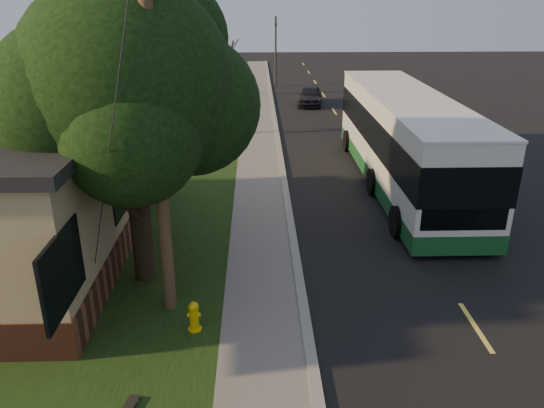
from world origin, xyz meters
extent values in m
plane|color=black|center=(0.00, 0.00, 0.00)|extent=(120.00, 120.00, 0.00)
cube|color=black|center=(4.00, 10.00, 0.01)|extent=(8.00, 80.00, 0.01)
cube|color=gray|center=(0.00, 10.00, 0.06)|extent=(0.25, 80.00, 0.12)
cube|color=slate|center=(-1.00, 10.00, 0.04)|extent=(2.00, 80.00, 0.08)
cube|color=black|center=(-4.50, 10.00, 0.04)|extent=(5.00, 80.00, 0.07)
cylinder|color=yellow|center=(-2.60, 0.00, 0.35)|extent=(0.22, 0.22, 0.55)
sphere|color=yellow|center=(-2.60, 0.00, 0.69)|extent=(0.24, 0.24, 0.24)
cylinder|color=yellow|center=(-2.60, 0.00, 0.47)|extent=(0.30, 0.10, 0.10)
cylinder|color=yellow|center=(-2.60, 0.00, 0.47)|extent=(0.10, 0.18, 0.10)
cylinder|color=yellow|center=(-2.60, 0.00, 0.09)|extent=(0.32, 0.32, 0.04)
cylinder|color=#473321|center=(-3.30, 1.00, 4.57)|extent=(0.30, 0.30, 9.00)
cylinder|color=#2D2D30|center=(-4.20, -0.10, 3.80)|extent=(2.52, 3.21, 7.60)
cylinder|color=black|center=(-4.20, 2.50, 2.07)|extent=(0.56, 0.56, 4.00)
sphere|color=black|center=(-4.20, 2.50, 5.27)|extent=(5.20, 5.20, 5.20)
sphere|color=black|center=(-2.80, 3.10, 4.67)|extent=(3.60, 3.60, 3.60)
sphere|color=black|center=(-5.40, 2.10, 4.97)|extent=(3.80, 3.80, 3.80)
sphere|color=black|center=(-3.90, 1.20, 4.37)|extent=(3.20, 3.20, 3.20)
sphere|color=black|center=(-4.80, 3.90, 5.67)|extent=(3.40, 3.40, 3.40)
sphere|color=black|center=(-3.30, 3.70, 6.27)|extent=(3.00, 3.00, 3.00)
cylinder|color=black|center=(-3.50, 18.00, 1.72)|extent=(0.24, 0.24, 3.30)
cylinder|color=black|center=(-3.50, 18.00, 3.37)|extent=(1.38, 0.57, 2.01)
cylinder|color=black|center=(-3.50, 18.00, 3.37)|extent=(0.74, 1.21, 1.58)
cylinder|color=black|center=(-3.50, 18.00, 3.37)|extent=(0.65, 1.05, 1.95)
cylinder|color=black|center=(-3.50, 18.00, 3.37)|extent=(1.28, 0.53, 1.33)
cylinder|color=black|center=(-3.50, 18.00, 3.37)|extent=(0.75, 1.21, 1.70)
cylinder|color=black|center=(-3.00, 30.00, 1.58)|extent=(0.24, 0.24, 3.03)
cylinder|color=black|center=(-3.00, 30.00, 3.10)|extent=(1.38, 0.57, 2.01)
cylinder|color=black|center=(-3.00, 30.00, 3.10)|extent=(0.74, 1.21, 1.58)
cylinder|color=black|center=(-3.00, 30.00, 3.10)|extent=(0.65, 1.05, 1.95)
cylinder|color=black|center=(-3.00, 30.00, 3.10)|extent=(1.28, 0.53, 1.33)
cylinder|color=black|center=(-3.00, 30.00, 3.10)|extent=(0.75, 1.21, 1.70)
cylinder|color=#2D2D30|center=(0.50, 34.00, 2.75)|extent=(0.16, 0.16, 5.50)
imported|color=black|center=(0.50, 34.00, 4.50)|extent=(0.18, 0.22, 1.10)
cube|color=silver|center=(4.75, 9.92, 2.06)|extent=(2.79, 13.38, 3.01)
cube|color=#185426|center=(4.75, 9.92, 0.50)|extent=(2.81, 13.40, 0.61)
cube|color=black|center=(4.75, 9.92, 2.29)|extent=(2.83, 13.42, 1.23)
cube|color=black|center=(4.75, 3.26, 1.90)|extent=(2.49, 0.06, 1.78)
cube|color=yellow|center=(4.75, 3.27, 3.40)|extent=(1.78, 0.06, 0.39)
cube|color=#FFF2CC|center=(3.91, 3.25, 0.61)|extent=(0.28, 0.04, 0.17)
cube|color=#FFF2CC|center=(5.58, 3.25, 0.61)|extent=(0.28, 0.04, 0.17)
cube|color=silver|center=(4.75, 9.92, 3.59)|extent=(2.84, 13.43, 0.08)
cylinder|color=black|center=(3.35, 5.01, 0.51)|extent=(0.31, 1.03, 1.03)
cylinder|color=black|center=(6.14, 5.01, 0.51)|extent=(0.31, 1.03, 1.03)
cylinder|color=black|center=(3.35, 8.80, 0.51)|extent=(0.31, 1.03, 1.03)
cylinder|color=black|center=(6.14, 8.80, 0.51)|extent=(0.31, 1.03, 1.03)
cylinder|color=black|center=(3.35, 14.83, 0.51)|extent=(0.31, 1.03, 1.03)
cylinder|color=black|center=(6.14, 14.83, 0.51)|extent=(0.31, 1.03, 1.03)
cylinder|color=silver|center=(-3.53, -2.32, 0.10)|extent=(0.19, 0.09, 0.05)
cube|color=black|center=(-7.42, 3.84, 0.58)|extent=(1.53, 1.37, 1.08)
cube|color=black|center=(-7.42, 3.84, 1.16)|extent=(1.59, 1.43, 0.07)
imported|color=black|center=(2.60, 26.24, 0.66)|extent=(2.06, 4.06, 1.33)
camera|label=1|loc=(-1.12, -10.35, 7.38)|focal=35.00mm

